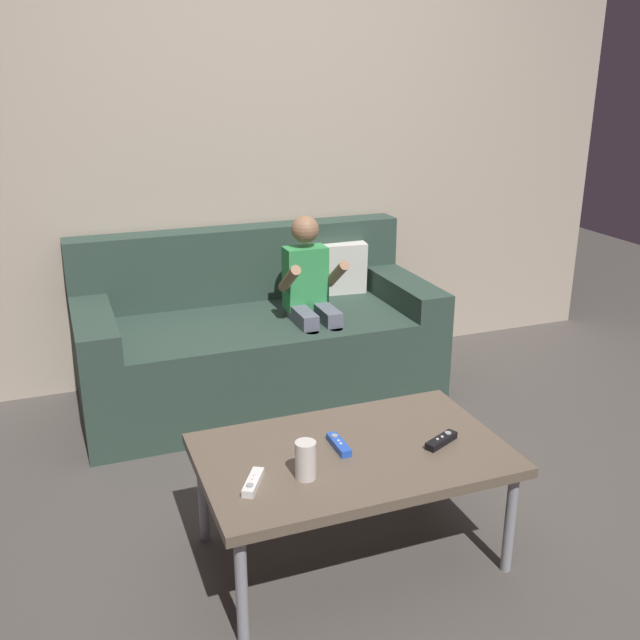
{
  "coord_description": "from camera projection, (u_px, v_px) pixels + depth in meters",
  "views": [
    {
      "loc": [
        -1.12,
        -1.96,
        1.61
      ],
      "look_at": [
        -0.13,
        0.66,
        0.62
      ],
      "focal_mm": 40.56,
      "sensor_mm": 36.0,
      "label": 1
    }
  ],
  "objects": [
    {
      "name": "game_remote_white_near_edge",
      "position": [
        253.0,
        482.0,
        2.18
      ],
      "size": [
        0.1,
        0.14,
        0.03
      ],
      "color": "white",
      "rests_on": "coffee_table"
    },
    {
      "name": "game_remote_black_far_corner",
      "position": [
        441.0,
        440.0,
        2.42
      ],
      "size": [
        0.14,
        0.09,
        0.03
      ],
      "color": "black",
      "rests_on": "coffee_table"
    },
    {
      "name": "wall_back",
      "position": [
        270.0,
        138.0,
        3.75
      ],
      "size": [
        4.09,
        0.05,
        2.5
      ],
      "primitive_type": "cube",
      "color": "#B2A38E",
      "rests_on": "ground"
    },
    {
      "name": "soda_can",
      "position": [
        306.0,
        460.0,
        2.21
      ],
      "size": [
        0.07,
        0.07,
        0.12
      ],
      "primitive_type": "cylinder",
      "color": "silver",
      "rests_on": "coffee_table"
    },
    {
      "name": "coffee_table",
      "position": [
        352.0,
        459.0,
        2.4
      ],
      "size": [
        1.01,
        0.63,
        0.41
      ],
      "color": "brown",
      "rests_on": "ground"
    },
    {
      "name": "person_seated_on_couch",
      "position": [
        311.0,
        299.0,
        3.49
      ],
      "size": [
        0.29,
        0.35,
        0.93
      ],
      "color": "slate",
      "rests_on": "ground"
    },
    {
      "name": "couch",
      "position": [
        258.0,
        341.0,
        3.65
      ],
      "size": [
        1.73,
        0.8,
        0.82
      ],
      "color": "#2D4238",
      "rests_on": "ground"
    },
    {
      "name": "ground_plane",
      "position": [
        418.0,
        532.0,
        2.64
      ],
      "size": [
        8.18,
        8.18,
        0.0
      ],
      "primitive_type": "plane",
      "color": "#4C4742"
    },
    {
      "name": "game_remote_blue_center",
      "position": [
        339.0,
        444.0,
        2.4
      ],
      "size": [
        0.04,
        0.14,
        0.03
      ],
      "color": "blue",
      "rests_on": "coffee_table"
    }
  ]
}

